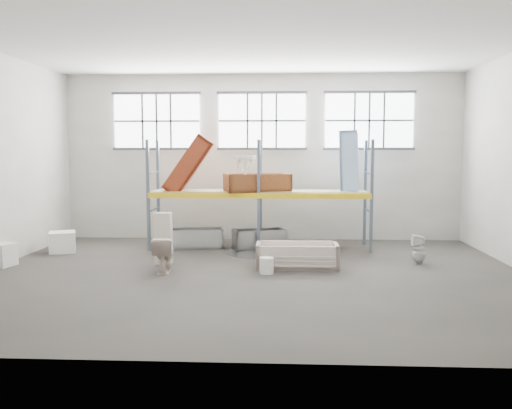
# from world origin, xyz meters

# --- Properties ---
(floor) EXTENTS (12.00, 10.00, 0.10)m
(floor) POSITION_xyz_m (0.00, 0.00, -0.05)
(floor) COLOR #423E39
(floor) RESTS_ON ground
(ceiling) EXTENTS (12.00, 10.00, 0.10)m
(ceiling) POSITION_xyz_m (0.00, 0.00, 5.05)
(ceiling) COLOR silver
(ceiling) RESTS_ON ground
(wall_back) EXTENTS (12.00, 0.10, 5.00)m
(wall_back) POSITION_xyz_m (0.00, 5.05, 2.50)
(wall_back) COLOR #A7A59B
(wall_back) RESTS_ON ground
(wall_front) EXTENTS (12.00, 0.10, 5.00)m
(wall_front) POSITION_xyz_m (0.00, -5.05, 2.50)
(wall_front) COLOR #B0AEA2
(wall_front) RESTS_ON ground
(window_left) EXTENTS (2.60, 0.04, 1.60)m
(window_left) POSITION_xyz_m (-3.20, 4.94, 3.60)
(window_left) COLOR white
(window_left) RESTS_ON wall_back
(window_mid) EXTENTS (2.60, 0.04, 1.60)m
(window_mid) POSITION_xyz_m (0.00, 4.94, 3.60)
(window_mid) COLOR white
(window_mid) RESTS_ON wall_back
(window_right) EXTENTS (2.60, 0.04, 1.60)m
(window_right) POSITION_xyz_m (3.20, 4.94, 3.60)
(window_right) COLOR white
(window_right) RESTS_ON wall_back
(rack_upright_la) EXTENTS (0.08, 0.08, 3.00)m
(rack_upright_la) POSITION_xyz_m (-3.00, 2.90, 1.50)
(rack_upright_la) COLOR slate
(rack_upright_la) RESTS_ON floor
(rack_upright_lb) EXTENTS (0.08, 0.08, 3.00)m
(rack_upright_lb) POSITION_xyz_m (-3.00, 4.10, 1.50)
(rack_upright_lb) COLOR slate
(rack_upright_lb) RESTS_ON floor
(rack_upright_ma) EXTENTS (0.08, 0.08, 3.00)m
(rack_upright_ma) POSITION_xyz_m (0.00, 2.90, 1.50)
(rack_upright_ma) COLOR slate
(rack_upright_ma) RESTS_ON floor
(rack_upright_mb) EXTENTS (0.08, 0.08, 3.00)m
(rack_upright_mb) POSITION_xyz_m (0.00, 4.10, 1.50)
(rack_upright_mb) COLOR slate
(rack_upright_mb) RESTS_ON floor
(rack_upright_ra) EXTENTS (0.08, 0.08, 3.00)m
(rack_upright_ra) POSITION_xyz_m (3.00, 2.90, 1.50)
(rack_upright_ra) COLOR slate
(rack_upright_ra) RESTS_ON floor
(rack_upright_rb) EXTENTS (0.08, 0.08, 3.00)m
(rack_upright_rb) POSITION_xyz_m (3.00, 4.10, 1.50)
(rack_upright_rb) COLOR slate
(rack_upright_rb) RESTS_ON floor
(rack_beam_front) EXTENTS (6.00, 0.10, 0.14)m
(rack_beam_front) POSITION_xyz_m (0.00, 2.90, 1.50)
(rack_beam_front) COLOR yellow
(rack_beam_front) RESTS_ON floor
(rack_beam_back) EXTENTS (6.00, 0.10, 0.14)m
(rack_beam_back) POSITION_xyz_m (0.00, 4.10, 1.50)
(rack_beam_back) COLOR yellow
(rack_beam_back) RESTS_ON floor
(shelf_deck) EXTENTS (5.90, 1.10, 0.03)m
(shelf_deck) POSITION_xyz_m (0.00, 3.50, 1.58)
(shelf_deck) COLOR gray
(shelf_deck) RESTS_ON floor
(wet_patch) EXTENTS (1.80, 1.80, 0.00)m
(wet_patch) POSITION_xyz_m (0.00, 2.70, 0.00)
(wet_patch) COLOR black
(wet_patch) RESTS_ON floor
(bathtub_beige) EXTENTS (1.90, 0.91, 0.56)m
(bathtub_beige) POSITION_xyz_m (0.99, 0.86, 0.28)
(bathtub_beige) COLOR beige
(bathtub_beige) RESTS_ON floor
(cistern_spare) EXTENTS (0.47, 0.29, 0.42)m
(cistern_spare) POSITION_xyz_m (1.12, 0.61, 0.28)
(cistern_spare) COLOR beige
(cistern_spare) RESTS_ON bathtub_beige
(sink_in_tub) EXTENTS (0.52, 0.52, 0.16)m
(sink_in_tub) POSITION_xyz_m (0.39, 0.70, 0.16)
(sink_in_tub) COLOR beige
(sink_in_tub) RESTS_ON bathtub_beige
(toilet_beige) EXTENTS (0.50, 0.81, 0.79)m
(toilet_beige) POSITION_xyz_m (-1.99, 0.19, 0.40)
(toilet_beige) COLOR beige
(toilet_beige) RESTS_ON floor
(cistern_tall) EXTENTS (0.40, 0.26, 1.23)m
(cistern_tall) POSITION_xyz_m (-2.20, 1.11, 0.61)
(cistern_tall) COLOR beige
(cistern_tall) RESTS_ON floor
(toilet_white) EXTENTS (0.34, 0.33, 0.71)m
(toilet_white) POSITION_xyz_m (3.92, 1.42, 0.36)
(toilet_white) COLOR white
(toilet_white) RESTS_ON floor
(steel_tub_left) EXTENTS (1.57, 0.94, 0.54)m
(steel_tub_left) POSITION_xyz_m (-1.76, 3.31, 0.27)
(steel_tub_left) COLOR #B1B5BA
(steel_tub_left) RESTS_ON floor
(steel_tub_right) EXTENTS (1.56, 1.06, 0.53)m
(steel_tub_right) POSITION_xyz_m (-0.01, 3.38, 0.26)
(steel_tub_right) COLOR #9A9DA2
(steel_tub_right) RESTS_ON floor
(rust_tub_flat) EXTENTS (1.93, 1.33, 0.49)m
(rust_tub_flat) POSITION_xyz_m (-0.06, 3.37, 1.82)
(rust_tub_flat) COLOR brown
(rust_tub_flat) RESTS_ON shelf_deck
(rust_tub_tilted) EXTENTS (1.51, 0.97, 1.75)m
(rust_tub_tilted) POSITION_xyz_m (-1.99, 3.51, 2.29)
(rust_tub_tilted) COLOR #98381F
(rust_tub_tilted) RESTS_ON shelf_deck
(sink_on_shelf) EXTENTS (0.71, 0.65, 0.52)m
(sink_on_shelf) POSITION_xyz_m (-0.38, 3.13, 2.09)
(sink_on_shelf) COLOR silver
(sink_on_shelf) RESTS_ON rust_tub_flat
(blue_tub_upright) EXTENTS (0.67, 0.88, 1.73)m
(blue_tub_upright) POSITION_xyz_m (2.49, 3.73, 2.40)
(blue_tub_upright) COLOR #96BAE5
(blue_tub_upright) RESTS_ON shelf_deck
(bucket) EXTENTS (0.37, 0.37, 0.36)m
(bucket) POSITION_xyz_m (0.30, 0.16, 0.18)
(bucket) COLOR white
(bucket) RESTS_ON floor
(carton_far) EXTENTS (0.85, 0.85, 0.55)m
(carton_far) POSITION_xyz_m (-5.23, 2.46, 0.27)
(carton_far) COLOR white
(carton_far) RESTS_ON floor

